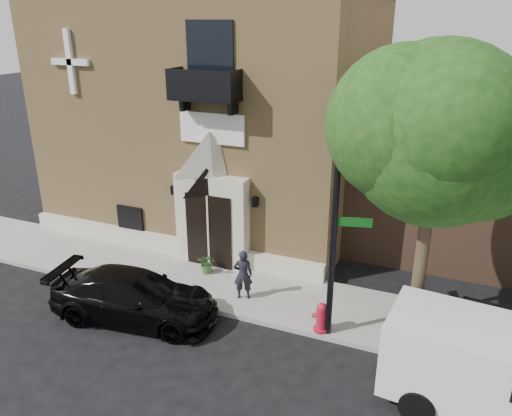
{
  "coord_description": "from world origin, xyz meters",
  "views": [
    {
      "loc": [
        6.51,
        -11.24,
        8.28
      ],
      "look_at": [
        0.94,
        2.0,
        2.76
      ],
      "focal_mm": 35.0,
      "sensor_mm": 36.0,
      "label": 1
    }
  ],
  "objects_px": {
    "dumpster": "(496,336)",
    "fire_hydrant": "(321,317)",
    "pedestrian_near": "(243,275)",
    "black_sedan": "(135,297)",
    "street_sign": "(335,224)"
  },
  "relations": [
    {
      "from": "dumpster",
      "to": "fire_hydrant",
      "type": "bearing_deg",
      "value": -164.55
    },
    {
      "from": "dumpster",
      "to": "pedestrian_near",
      "type": "xyz_separation_m",
      "value": [
        -7.05,
        0.15,
        0.18
      ]
    },
    {
      "from": "dumpster",
      "to": "street_sign",
      "type": "bearing_deg",
      "value": -164.39
    },
    {
      "from": "fire_hydrant",
      "to": "dumpster",
      "type": "bearing_deg",
      "value": 8.06
    },
    {
      "from": "black_sedan",
      "to": "pedestrian_near",
      "type": "distance_m",
      "value": 3.25
    },
    {
      "from": "black_sedan",
      "to": "street_sign",
      "type": "xyz_separation_m",
      "value": [
        5.44,
        1.28,
        2.67
      ]
    },
    {
      "from": "street_sign",
      "to": "fire_hydrant",
      "type": "xyz_separation_m",
      "value": [
        -0.22,
        -0.02,
        -2.8
      ]
    },
    {
      "from": "street_sign",
      "to": "fire_hydrant",
      "type": "bearing_deg",
      "value": 170.34
    },
    {
      "from": "black_sedan",
      "to": "fire_hydrant",
      "type": "height_order",
      "value": "black_sedan"
    },
    {
      "from": "black_sedan",
      "to": "fire_hydrant",
      "type": "bearing_deg",
      "value": -84.38
    },
    {
      "from": "pedestrian_near",
      "to": "dumpster",
      "type": "bearing_deg",
      "value": 156.84
    },
    {
      "from": "black_sedan",
      "to": "street_sign",
      "type": "relative_size",
      "value": 0.77
    },
    {
      "from": "fire_hydrant",
      "to": "pedestrian_near",
      "type": "height_order",
      "value": "pedestrian_near"
    },
    {
      "from": "black_sedan",
      "to": "street_sign",
      "type": "bearing_deg",
      "value": -84.72
    },
    {
      "from": "street_sign",
      "to": "dumpster",
      "type": "distance_m",
      "value": 4.93
    }
  ]
}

